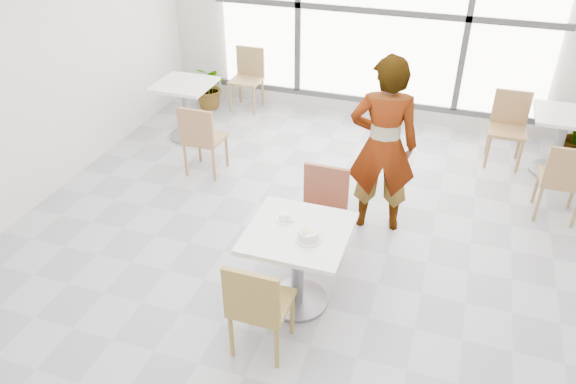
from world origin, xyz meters
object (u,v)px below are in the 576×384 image
(bg_chair_right_far, at_px, (508,123))
(chair_far, at_px, (322,207))
(bg_table_left, at_px, (186,102))
(oatmeal_bowl, at_px, (308,235))
(bg_chair_right_near, at_px, (564,178))
(person, at_px, (383,146))
(coffee_cup, at_px, (284,217))
(bg_table_right, at_px, (562,135))
(plant_left, at_px, (210,87))
(bg_chair_left_near, at_px, (201,136))
(bg_chair_left_far, at_px, (248,74))
(main_table, at_px, (298,253))
(chair_near, at_px, (257,303))

(bg_chair_right_far, bearing_deg, chair_far, -123.71)
(chair_far, distance_m, bg_table_left, 2.94)
(oatmeal_bowl, distance_m, bg_chair_right_near, 2.94)
(person, bearing_deg, chair_far, 45.01)
(oatmeal_bowl, distance_m, bg_chair_right_far, 3.61)
(coffee_cup, relative_size, bg_table_right, 0.21)
(chair_far, distance_m, plant_left, 3.70)
(chair_far, bearing_deg, plant_left, 131.66)
(oatmeal_bowl, bearing_deg, bg_chair_right_far, 65.03)
(bg_chair_left_near, xyz_separation_m, bg_chair_left_far, (-0.24, 2.02, 0.00))
(main_table, height_order, bg_table_right, same)
(chair_near, xyz_separation_m, bg_table_right, (2.32, 3.67, -0.01))
(person, height_order, bg_chair_left_near, person)
(main_table, relative_size, bg_chair_right_near, 0.92)
(oatmeal_bowl, relative_size, coffee_cup, 1.32)
(coffee_cup, xyz_separation_m, person, (0.56, 1.25, 0.12))
(chair_near, bearing_deg, bg_table_left, -54.91)
(oatmeal_bowl, distance_m, person, 1.46)
(main_table, relative_size, bg_table_right, 1.07)
(chair_near, height_order, chair_far, same)
(oatmeal_bowl, bearing_deg, bg_table_left, 132.88)
(coffee_cup, height_order, bg_chair_right_far, bg_chair_right_far)
(main_table, bearing_deg, bg_table_left, 132.52)
(bg_table_right, bearing_deg, bg_chair_right_far, 168.57)
(bg_chair_right_near, bearing_deg, bg_chair_left_far, -22.69)
(bg_chair_left_near, bearing_deg, bg_table_right, -160.79)
(main_table, distance_m, coffee_cup, 0.31)
(oatmeal_bowl, bearing_deg, main_table, 142.16)
(chair_near, distance_m, oatmeal_bowl, 0.65)
(coffee_cup, bearing_deg, oatmeal_bowl, -34.61)
(bg_chair_left_far, bearing_deg, chair_far, -56.94)
(coffee_cup, bearing_deg, main_table, -32.13)
(plant_left, bearing_deg, chair_far, -48.34)
(bg_table_right, distance_m, bg_chair_right_near, 1.05)
(main_table, distance_m, chair_near, 0.63)
(main_table, relative_size, plant_left, 1.22)
(person, bearing_deg, bg_chair_left_far, -55.84)
(coffee_cup, relative_size, person, 0.09)
(bg_table_right, xyz_separation_m, bg_chair_left_far, (-4.15, 0.66, 0.01))
(bg_chair_left_near, distance_m, plant_left, 1.96)
(coffee_cup, distance_m, plant_left, 4.14)
(bg_table_left, bearing_deg, bg_chair_right_far, 9.17)
(oatmeal_bowl, bearing_deg, bg_chair_right_near, 45.84)
(coffee_cup, bearing_deg, bg_table_right, 51.49)
(coffee_cup, xyz_separation_m, plant_left, (-2.30, 3.40, -0.45))
(bg_table_right, height_order, bg_chair_left_near, bg_chair_left_near)
(chair_far, relative_size, bg_chair_right_far, 1.00)
(person, bearing_deg, chair_near, 64.39)
(chair_near, height_order, bg_chair_left_near, same)
(main_table, bearing_deg, coffee_cup, 147.87)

